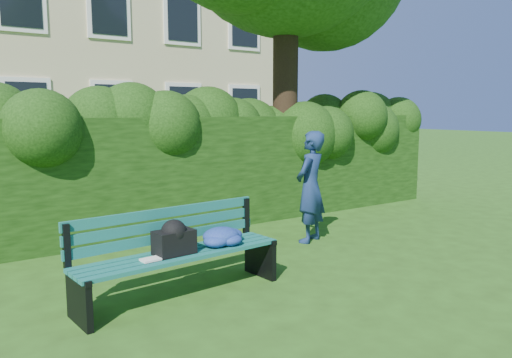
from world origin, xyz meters
TOP-DOWN VIEW (x-y plane):
  - ground at (0.00, 0.00)m, footprint 80.00×80.00m
  - hedge at (0.00, 2.20)m, footprint 10.00×1.00m
  - park_bench at (-1.66, -0.54)m, footprint 2.23×0.73m
  - man_reading at (0.77, 0.33)m, footprint 0.69×0.60m

SIDE VIEW (x-z plane):
  - ground at x=0.00m, z-range 0.00..0.00m
  - park_bench at x=-1.66m, z-range 0.06..0.95m
  - man_reading at x=0.77m, z-range 0.00..1.61m
  - hedge at x=0.00m, z-range 0.00..1.80m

